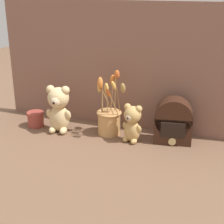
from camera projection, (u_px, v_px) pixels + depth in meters
name	position (u px, v px, depth m)	size (l,w,h in m)	color
ground_plane	(111.00, 138.00, 1.62)	(4.00, 4.00, 0.00)	brown
backdrop_wall	(123.00, 67.00, 1.66)	(1.28, 0.02, 0.61)	#845B4C
teddy_bear_large	(59.00, 108.00, 1.65)	(0.13, 0.12, 0.23)	#DBBC84
teddy_bear_medium	(132.00, 122.00, 1.55)	(0.10, 0.09, 0.18)	tan
flower_vase	(109.00, 117.00, 1.63)	(0.14, 0.14, 0.31)	tan
vintage_radio	(173.00, 122.00, 1.55)	(0.18, 0.12, 0.21)	#381E14
decorative_tin_tall	(35.00, 119.00, 1.74)	(0.08, 0.08, 0.08)	#993D33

